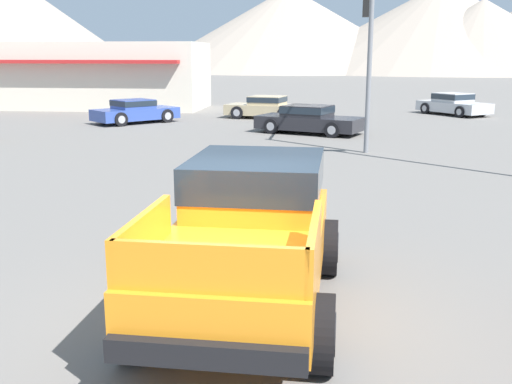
% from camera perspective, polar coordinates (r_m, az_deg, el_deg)
% --- Properties ---
extents(ground_plane, '(320.00, 320.00, 0.00)m').
position_cam_1_polar(ground_plane, '(7.82, -2.58, -11.86)').
color(ground_plane, slate).
extents(orange_pickup_truck, '(2.42, 4.98, 1.87)m').
position_cam_1_polar(orange_pickup_truck, '(8.01, -0.55, -3.17)').
color(orange_pickup_truck, orange).
rests_on(orange_pickup_truck, ground_plane).
extents(parked_car_blue, '(4.01, 4.16, 1.14)m').
position_cam_1_polar(parked_car_blue, '(29.98, -11.46, 7.57)').
color(parked_car_blue, '#334C9E').
rests_on(parked_car_blue, ground_plane).
extents(parked_car_silver, '(3.82, 4.27, 1.19)m').
position_cam_1_polar(parked_car_silver, '(35.16, 18.28, 7.97)').
color(parked_car_silver, '#B7BABF').
rests_on(parked_car_silver, ground_plane).
extents(parked_car_tan, '(4.33, 2.59, 1.16)m').
position_cam_1_polar(parked_car_tan, '(31.60, 0.95, 8.11)').
color(parked_car_tan, tan).
rests_on(parked_car_tan, ground_plane).
extents(parked_car_dark, '(4.76, 3.25, 1.18)m').
position_cam_1_polar(parked_car_dark, '(25.61, 5.05, 6.94)').
color(parked_car_dark, '#232328').
rests_on(parked_car_dark, ground_plane).
extents(traffic_light_main, '(0.38, 4.03, 5.86)m').
position_cam_1_polar(traffic_light_main, '(22.10, 10.67, 14.91)').
color(traffic_light_main, slate).
rests_on(traffic_light_main, ground_plane).
extents(storefront_building, '(13.09, 6.10, 3.99)m').
position_cam_1_polar(storefront_building, '(38.99, -14.80, 10.68)').
color(storefront_building, beige).
rests_on(storefront_building, ground_plane).
extents(distant_mountain_range, '(175.98, 73.73, 20.56)m').
position_cam_1_polar(distant_mountain_range, '(124.08, 7.72, 15.38)').
color(distant_mountain_range, gray).
rests_on(distant_mountain_range, ground_plane).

